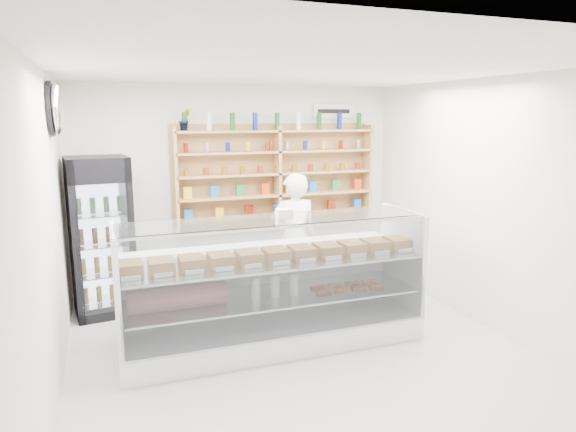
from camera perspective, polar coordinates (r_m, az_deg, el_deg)
name	(u,v)px	position (r m, az deg, el deg)	size (l,w,h in m)	color
room	(307,222)	(4.84, 2.11, -0.65)	(5.00, 5.00, 5.00)	#B7B8BC
display_counter	(273,310)	(5.50, -1.68, -10.41)	(3.14, 0.94, 1.37)	white
shop_worker	(294,239)	(6.54, 0.63, -2.55)	(0.62, 0.40, 1.69)	white
drinks_cooler	(101,236)	(6.56, -20.05, -2.12)	(0.76, 0.75, 1.92)	black
wall_shelving	(277,174)	(7.15, -1.20, 4.72)	(2.84, 0.28, 1.33)	tan
potted_plant	(185,120)	(6.81, -11.40, 10.45)	(0.16, 0.13, 0.28)	#1E6626
security_mirror	(56,109)	(5.61, -24.35, 10.80)	(0.15, 0.50, 0.50)	silver
wall_sign	(333,111)	(7.56, 5.05, 11.52)	(0.62, 0.03, 0.20)	white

